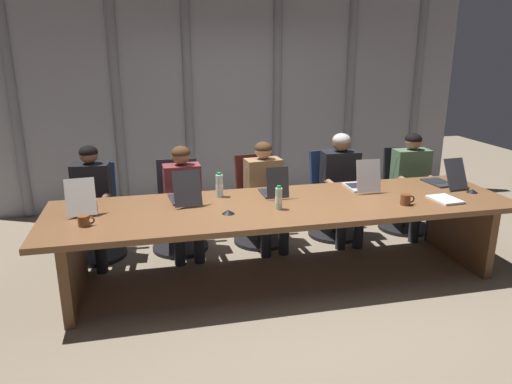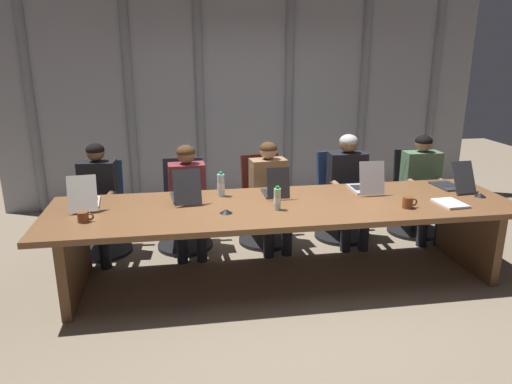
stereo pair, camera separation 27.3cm
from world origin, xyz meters
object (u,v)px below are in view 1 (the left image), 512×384
object	(u,v)px
person_center	(266,189)
person_right_end	(414,178)
office_chair_left_end	(95,222)
person_left_end	(91,199)
conference_mic_middle	(228,212)
laptop_right_end	(444,180)
water_bottle_primary	(279,199)
person_left_mid	(184,194)
conference_mic_left_side	(472,191)
laptop_left_mid	(185,195)
laptop_left_end	(82,203)
person_right_mid	(342,180)
water_bottle_secondary	(219,186)
office_chair_center	(259,210)
spiral_notepad	(446,200)
coffee_mug_far	(84,221)
laptop_center	(274,190)
office_chair_right_mid	(333,204)
office_chair_right_end	(404,199)
office_chair_left_mid	(179,216)
coffee_mug_near	(406,199)

from	to	relation	value
person_center	person_right_end	bearing A→B (deg)	84.67
office_chair_left_end	person_left_end	world-z (taller)	person_left_end
office_chair_left_end	conference_mic_middle	xyz separation A→B (m)	(1.22, -1.12, 0.40)
laptop_right_end	water_bottle_primary	distance (m)	1.91
person_left_mid	conference_mic_left_side	distance (m)	2.88
laptop_left_mid	office_chair_left_end	world-z (taller)	laptop_left_mid
laptop_left_end	person_right_mid	size ratio (longest dim) A/B	0.41
laptop_right_end	conference_mic_middle	world-z (taller)	laptop_right_end
water_bottle_secondary	person_right_mid	bearing A→B (deg)	17.55
water_bottle_primary	conference_mic_middle	bearing A→B (deg)	-177.56
water_bottle_secondary	conference_mic_middle	xyz separation A→B (m)	(-0.00, -0.50, -0.09)
laptop_left_mid	person_left_mid	bearing A→B (deg)	-8.72
laptop_left_mid	office_chair_center	xyz separation A→B (m)	(0.87, 0.69, -0.44)
office_chair_left_end	person_left_mid	world-z (taller)	person_left_mid
laptop_right_end	person_right_end	xyz separation A→B (m)	(0.01, 0.58, -0.13)
office_chair_left_end	conference_mic_left_side	bearing A→B (deg)	77.10
person_center	person_right_mid	size ratio (longest dim) A/B	0.95
person_right_end	spiral_notepad	bearing A→B (deg)	-13.40
coffee_mug_far	spiral_notepad	bearing A→B (deg)	-1.06
laptop_left_mid	laptop_left_end	bearing A→B (deg)	86.70
person_right_end	person_left_end	bearing A→B (deg)	-87.40
coffee_mug_far	conference_mic_middle	world-z (taller)	coffee_mug_far
water_bottle_primary	office_chair_center	bearing A→B (deg)	85.60
person_right_end	spiral_notepad	world-z (taller)	person_right_end
laptop_center	water_bottle_secondary	world-z (taller)	laptop_center
laptop_left_mid	coffee_mug_far	distance (m)	0.95
water_bottle_primary	laptop_center	bearing A→B (deg)	80.61
office_chair_left_end	office_chair_center	bearing A→B (deg)	92.88
laptop_left_end	person_left_mid	bearing A→B (deg)	-64.82
water_bottle_primary	person_left_end	bearing A→B (deg)	150.71
laptop_right_end	office_chair_center	world-z (taller)	laptop_right_end
coffee_mug_far	person_center	bearing A→B (deg)	29.45
office_chair_left_end	water_bottle_primary	distance (m)	2.05
office_chair_right_mid	person_left_end	world-z (taller)	person_left_end
laptop_left_mid	laptop_center	xyz separation A→B (m)	(0.85, 0.00, -0.00)
person_left_end	spiral_notepad	bearing A→B (deg)	77.34
office_chair_right_end	water_bottle_secondary	distance (m)	2.46
person_left_mid	spiral_notepad	world-z (taller)	person_left_mid
office_chair_right_mid	water_bottle_primary	size ratio (longest dim) A/B	4.50
office_chair_left_mid	office_chair_right_mid	distance (m)	1.77
person_left_mid	water_bottle_secondary	world-z (taller)	person_left_mid
office_chair_center	conference_mic_left_side	distance (m)	2.21
person_center	conference_mic_middle	distance (m)	1.12
person_center	coffee_mug_near	xyz separation A→B (m)	(1.03, -1.07, 0.14)
person_right_end	person_left_mid	bearing A→B (deg)	-87.36
laptop_left_mid	person_left_mid	world-z (taller)	person_left_mid
office_chair_left_end	conference_mic_middle	world-z (taller)	office_chair_left_end
person_left_mid	water_bottle_secondary	distance (m)	0.58
coffee_mug_far	spiral_notepad	world-z (taller)	coffee_mug_far
laptop_right_end	office_chair_left_mid	world-z (taller)	laptop_right_end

